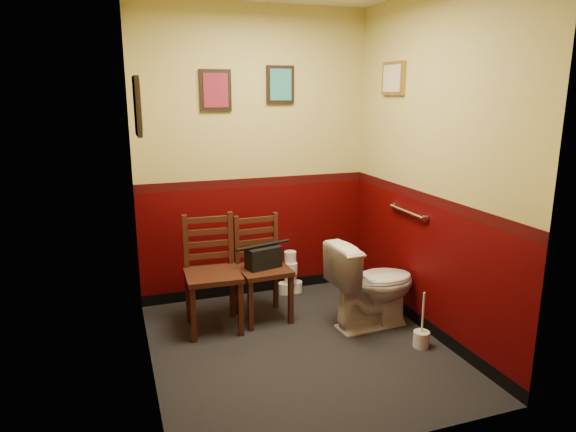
% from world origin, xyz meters
% --- Properties ---
extents(floor, '(2.20, 2.40, 0.00)m').
position_xyz_m(floor, '(0.00, 0.00, 0.00)').
color(floor, black).
rests_on(floor, ground).
extents(wall_back, '(2.20, 0.00, 2.70)m').
position_xyz_m(wall_back, '(0.00, 1.20, 1.35)').
color(wall_back, '#3F0203').
rests_on(wall_back, ground).
extents(wall_front, '(2.20, 0.00, 2.70)m').
position_xyz_m(wall_front, '(0.00, -1.20, 1.35)').
color(wall_front, '#3F0203').
rests_on(wall_front, ground).
extents(wall_left, '(0.00, 2.40, 2.70)m').
position_xyz_m(wall_left, '(-1.10, 0.00, 1.35)').
color(wall_left, '#3F0203').
rests_on(wall_left, ground).
extents(wall_right, '(0.00, 2.40, 2.70)m').
position_xyz_m(wall_right, '(1.10, 0.00, 1.35)').
color(wall_right, '#3F0203').
rests_on(wall_right, ground).
extents(grab_bar, '(0.05, 0.56, 0.06)m').
position_xyz_m(grab_bar, '(1.07, 0.25, 0.95)').
color(grab_bar, silver).
rests_on(grab_bar, wall_right).
extents(framed_print_back_a, '(0.28, 0.04, 0.36)m').
position_xyz_m(framed_print_back_a, '(-0.35, 1.18, 1.95)').
color(framed_print_back_a, black).
rests_on(framed_print_back_a, wall_back).
extents(framed_print_back_b, '(0.26, 0.04, 0.34)m').
position_xyz_m(framed_print_back_b, '(0.25, 1.18, 2.00)').
color(framed_print_back_b, black).
rests_on(framed_print_back_b, wall_back).
extents(framed_print_left, '(0.04, 0.30, 0.38)m').
position_xyz_m(framed_print_left, '(-1.08, 0.10, 1.85)').
color(framed_print_left, black).
rests_on(framed_print_left, wall_left).
extents(framed_print_right, '(0.04, 0.34, 0.28)m').
position_xyz_m(framed_print_right, '(1.08, 0.60, 2.05)').
color(framed_print_right, olive).
rests_on(framed_print_right, wall_right).
extents(toilet, '(0.78, 0.47, 0.74)m').
position_xyz_m(toilet, '(0.72, 0.17, 0.37)').
color(toilet, white).
rests_on(toilet, floor).
extents(toilet_brush, '(0.13, 0.13, 0.45)m').
position_xyz_m(toilet_brush, '(0.91, -0.30, 0.07)').
color(toilet_brush, silver).
rests_on(toilet_brush, floor).
extents(chair_left, '(0.46, 0.46, 0.95)m').
position_xyz_m(chair_left, '(-0.55, 0.59, 0.48)').
color(chair_left, '#401E13').
rests_on(chair_left, floor).
extents(chair_right, '(0.44, 0.44, 0.90)m').
position_xyz_m(chair_right, '(-0.10, 0.64, 0.45)').
color(chair_right, '#401E13').
rests_on(chair_right, floor).
extents(handbag, '(0.32, 0.21, 0.21)m').
position_xyz_m(handbag, '(-0.10, 0.60, 0.56)').
color(handbag, black).
rests_on(handbag, chair_right).
extents(tp_stack, '(0.24, 0.15, 0.43)m').
position_xyz_m(tp_stack, '(0.31, 1.08, 0.18)').
color(tp_stack, silver).
rests_on(tp_stack, floor).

